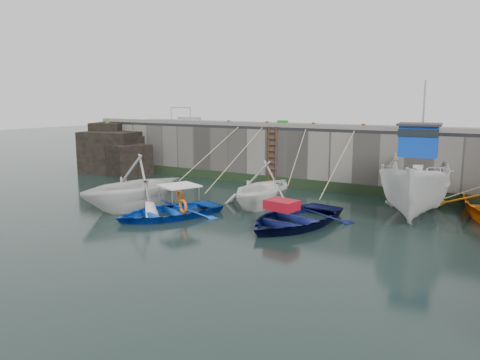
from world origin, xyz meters
The scene contains 23 objects.
ground centered at (0.00, 0.00, 0.00)m, with size 120.00×120.00×0.00m, color black.
quay_back centered at (0.00, 12.50, 1.50)m, with size 30.00×5.00×3.00m, color slate.
road_back centered at (0.00, 12.50, 3.08)m, with size 30.00×5.00×0.16m, color black.
kerb_back centered at (0.00, 10.15, 3.26)m, with size 30.00×0.30×0.20m, color slate.
algae_back centered at (0.00, 9.96, 0.25)m, with size 30.00×0.08×0.50m, color black.
rock_outcrop centered at (-12.92, 9.11, 1.26)m, with size 5.85×4.24×3.41m.
ladder centered at (-2.00, 9.91, 1.59)m, with size 0.51×0.08×3.20m.
boat_near_white centered at (-4.51, 2.01, 0.00)m, with size 4.27×4.95×2.61m, color silver.
boat_near_white_rope centered at (-4.51, 7.26, 0.00)m, with size 0.04×6.07×3.10m, color tan, non-canonical shape.
boat_near_blue centered at (-2.31, 1.63, 0.00)m, with size 3.15×4.42×0.91m, color blue.
boat_near_blue_rope centered at (-2.31, 7.07, 0.00)m, with size 0.04×6.42×3.10m, color tan, non-canonical shape.
boat_near_blacktrim centered at (0.01, 5.22, 0.00)m, with size 3.75×4.35×2.29m, color silver.
boat_near_blacktrim_rope centered at (0.01, 8.86, 0.00)m, with size 0.04×3.46×3.10m, color tan, non-canonical shape.
boat_near_navy centered at (2.49, 3.10, 0.00)m, with size 3.51×4.92×1.02m, color #090E3E.
boat_near_navy_rope centered at (2.49, 7.80, 0.00)m, with size 0.04×5.11×3.10m, color tan, non-canonical shape.
boat_far_white centered at (5.95, 7.52, 1.15)m, with size 3.52×7.41×5.76m.
fish_crate centered at (-2.44, 12.03, 3.30)m, with size 0.54×0.35×0.27m, color #18881D.
railing centered at (-8.75, 11.25, 3.36)m, with size 1.60×1.05×1.00m.
bollard_a centered at (-5.00, 10.25, 3.30)m, with size 0.18×0.18×0.28m, color #3F1E0F.
bollard_b centered at (-2.50, 10.25, 3.30)m, with size 0.18×0.18×0.28m, color #3F1E0F.
bollard_c centered at (0.20, 10.25, 3.30)m, with size 0.18×0.18×0.28m, color #3F1E0F.
bollard_d centered at (2.80, 10.25, 3.30)m, with size 0.18×0.18×0.28m, color #3F1E0F.
bollard_e centered at (6.00, 10.25, 3.30)m, with size 0.18×0.18×0.28m, color #3F1E0F.
Camera 1 is at (9.58, -12.35, 4.59)m, focal length 35.00 mm.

